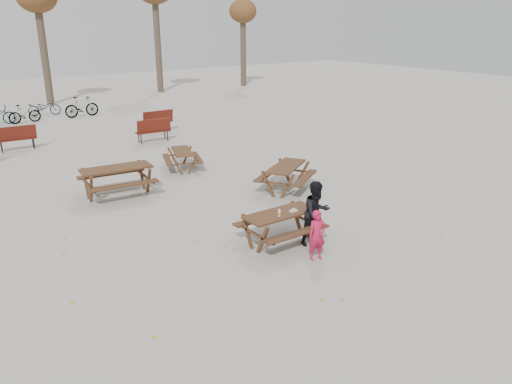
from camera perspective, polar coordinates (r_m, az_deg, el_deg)
ground at (r=12.04m, az=2.79°, el=-5.77°), size 80.00×80.00×0.00m
main_picnic_table at (r=11.81m, az=2.84°, el=-3.19°), size 1.80×1.45×0.78m
food_tray at (r=11.80m, az=4.31°, el=-2.16°), size 0.18×0.11×0.03m
bread_roll at (r=11.79m, az=4.31°, el=-1.97°), size 0.14×0.06×0.05m
soda_bottle at (r=11.49m, az=2.67°, el=-2.44°), size 0.07×0.07×0.17m
child at (r=11.09m, az=7.00°, el=-4.93°), size 0.48×0.38×1.15m
adult at (r=11.77m, az=6.93°, el=-2.40°), size 0.78×0.62×1.55m
picnic_table_east at (r=15.57m, az=3.44°, el=1.65°), size 2.33×2.22×0.79m
picnic_table_north at (r=15.59m, az=-15.55°, el=1.17°), size 2.20×1.84×0.88m
picnic_table_far at (r=17.91m, az=-8.41°, el=3.64°), size 1.72×1.90×0.67m
park_bench_row at (r=22.19m, az=-19.34°, el=6.25°), size 9.66×2.45×1.03m
bicycle_row at (r=28.94m, az=-26.17°, el=8.14°), size 8.52×2.49×1.11m
fallen_leaves at (r=14.17m, az=-1.90°, el=-1.80°), size 11.00×11.00×0.01m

